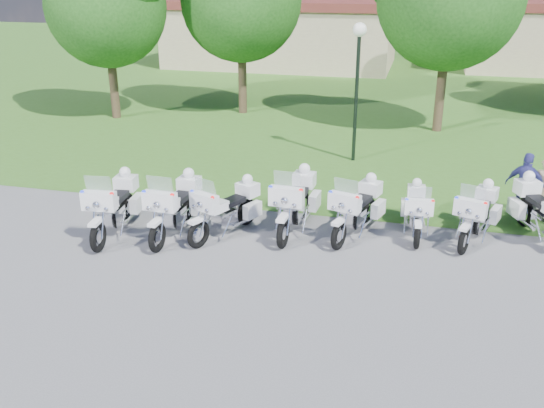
% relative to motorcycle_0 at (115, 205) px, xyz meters
% --- Properties ---
extents(ground, '(100.00, 100.00, 0.00)m').
position_rel_motorcycle_0_xyz_m(ground, '(3.80, -0.77, -0.73)').
color(ground, '#5D5D62').
rests_on(ground, ground).
extents(grass_lawn, '(100.00, 48.00, 0.01)m').
position_rel_motorcycle_0_xyz_m(grass_lawn, '(3.80, 26.23, -0.72)').
color(grass_lawn, '#3B6921').
rests_on(grass_lawn, ground).
extents(motorcycle_0, '(1.00, 2.59, 1.74)m').
position_rel_motorcycle_0_xyz_m(motorcycle_0, '(0.00, 0.00, 0.00)').
color(motorcycle_0, black).
rests_on(motorcycle_0, ground).
extents(motorcycle_1, '(0.89, 2.58, 1.73)m').
position_rel_motorcycle_0_xyz_m(motorcycle_1, '(1.46, 0.33, -0.00)').
color(motorcycle_1, black).
rests_on(motorcycle_1, ground).
extents(motorcycle_2, '(1.41, 2.26, 1.62)m').
position_rel_motorcycle_0_xyz_m(motorcycle_2, '(2.67, 0.59, -0.05)').
color(motorcycle_2, black).
rests_on(motorcycle_2, ground).
extents(motorcycle_3, '(0.94, 2.65, 1.78)m').
position_rel_motorcycle_0_xyz_m(motorcycle_3, '(4.21, 1.26, 0.02)').
color(motorcycle_3, black).
rests_on(motorcycle_3, ground).
extents(motorcycle_4, '(1.26, 2.38, 1.65)m').
position_rel_motorcycle_0_xyz_m(motorcycle_4, '(5.72, 1.36, -0.04)').
color(motorcycle_4, black).
rests_on(motorcycle_4, ground).
extents(motorcycle_5, '(0.78, 2.15, 1.44)m').
position_rel_motorcycle_0_xyz_m(motorcycle_5, '(7.10, 1.77, -0.12)').
color(motorcycle_5, black).
rests_on(motorcycle_5, ground).
extents(motorcycle_6, '(1.24, 2.29, 1.59)m').
position_rel_motorcycle_0_xyz_m(motorcycle_6, '(8.51, 1.76, -0.06)').
color(motorcycle_6, black).
rests_on(motorcycle_6, ground).
extents(motorcycle_7, '(1.48, 2.45, 1.75)m').
position_rel_motorcycle_0_xyz_m(motorcycle_7, '(10.03, 2.17, 0.00)').
color(motorcycle_7, black).
rests_on(motorcycle_7, ground).
extents(lamp_post, '(0.44, 0.44, 4.47)m').
position_rel_motorcycle_0_xyz_m(lamp_post, '(4.90, 7.32, 2.62)').
color(lamp_post, black).
rests_on(lamp_post, ground).
extents(building_west, '(14.56, 8.32, 4.10)m').
position_rel_motorcycle_0_xyz_m(building_west, '(-2.20, 27.23, 1.34)').
color(building_west, tan).
rests_on(building_west, ground).
extents(bystander_a, '(0.62, 0.44, 1.58)m').
position_rel_motorcycle_0_xyz_m(bystander_a, '(10.21, 3.63, 0.06)').
color(bystander_a, tan).
rests_on(bystander_a, ground).
extents(bystander_c, '(1.10, 0.79, 1.73)m').
position_rel_motorcycle_0_xyz_m(bystander_c, '(9.75, 3.45, 0.14)').
color(bystander_c, '#383886').
rests_on(bystander_c, ground).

